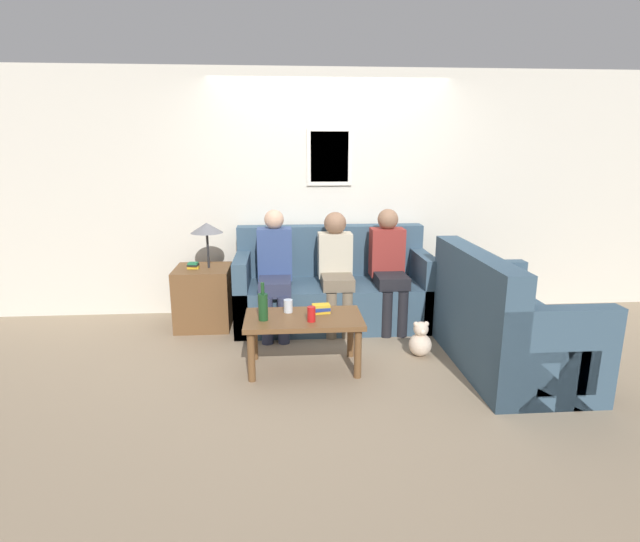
# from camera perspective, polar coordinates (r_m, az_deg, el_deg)

# --- Properties ---
(ground_plane) EXTENTS (16.00, 16.00, 0.00)m
(ground_plane) POSITION_cam_1_polar(r_m,az_deg,el_deg) (4.84, 2.01, -7.85)
(ground_plane) COLOR gray
(wall_back) EXTENTS (9.00, 0.08, 2.60)m
(wall_back) POSITION_cam_1_polar(r_m,az_deg,el_deg) (5.48, 1.03, 8.76)
(wall_back) COLOR silver
(wall_back) RESTS_ON ground_plane
(couch_main) EXTENTS (1.98, 0.85, 0.99)m
(couch_main) POSITION_cam_1_polar(r_m,az_deg,el_deg) (5.22, 1.43, -2.28)
(couch_main) COLOR #385166
(couch_main) RESTS_ON ground_plane
(couch_side) EXTENTS (0.85, 1.54, 0.99)m
(couch_side) POSITION_cam_1_polar(r_m,az_deg,el_deg) (4.44, 20.23, -6.13)
(couch_side) COLOR #385166
(couch_side) RESTS_ON ground_plane
(coffee_table) EXTENTS (0.96, 0.54, 0.45)m
(coffee_table) POSITION_cam_1_polar(r_m,az_deg,el_deg) (4.12, -1.88, -6.17)
(coffee_table) COLOR brown
(coffee_table) RESTS_ON ground_plane
(side_table_with_lamp) EXTENTS (0.55, 0.55, 1.07)m
(side_table_with_lamp) POSITION_cam_1_polar(r_m,az_deg,el_deg) (5.23, -13.13, -2.52)
(side_table_with_lamp) COLOR brown
(side_table_with_lamp) RESTS_ON ground_plane
(wine_bottle) EXTENTS (0.08, 0.08, 0.31)m
(wine_bottle) POSITION_cam_1_polar(r_m,az_deg,el_deg) (4.01, -6.53, -3.99)
(wine_bottle) COLOR #19421E
(wine_bottle) RESTS_ON coffee_table
(drinking_glass) EXTENTS (0.08, 0.08, 0.11)m
(drinking_glass) POSITION_cam_1_polar(r_m,az_deg,el_deg) (4.20, -3.66, -4.01)
(drinking_glass) COLOR silver
(drinking_glass) RESTS_ON coffee_table
(book_stack) EXTENTS (0.15, 0.14, 0.07)m
(book_stack) POSITION_cam_1_polar(r_m,az_deg,el_deg) (4.19, 0.12, -4.32)
(book_stack) COLOR gold
(book_stack) RESTS_ON coffee_table
(soda_can) EXTENTS (0.07, 0.07, 0.12)m
(soda_can) POSITION_cam_1_polar(r_m,az_deg,el_deg) (3.97, -0.99, -4.95)
(soda_can) COLOR red
(soda_can) RESTS_ON coffee_table
(person_left) EXTENTS (0.34, 0.64, 1.20)m
(person_left) POSITION_cam_1_polar(r_m,az_deg,el_deg) (4.91, -5.18, 0.37)
(person_left) COLOR #2D334C
(person_left) RESTS_ON ground_plane
(person_middle) EXTENTS (0.34, 0.60, 1.17)m
(person_middle) POSITION_cam_1_polar(r_m,az_deg,el_deg) (5.00, 1.85, 0.66)
(person_middle) COLOR #756651
(person_middle) RESTS_ON ground_plane
(person_right) EXTENTS (0.34, 0.61, 1.19)m
(person_right) POSITION_cam_1_polar(r_m,az_deg,el_deg) (5.09, 7.88, 0.83)
(person_right) COLOR black
(person_right) RESTS_ON ground_plane
(teddy_bear) EXTENTS (0.20, 0.20, 0.32)m
(teddy_bear) POSITION_cam_1_polar(r_m,az_deg,el_deg) (4.53, 11.40, -7.83)
(teddy_bear) COLOR beige
(teddy_bear) RESTS_ON ground_plane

